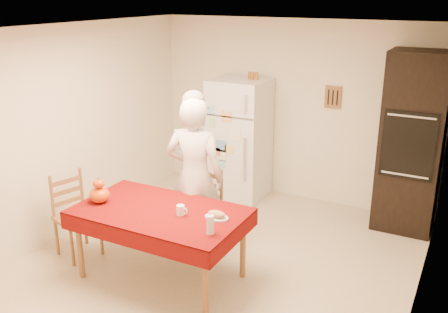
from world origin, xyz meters
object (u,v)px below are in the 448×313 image
Objects in this scene: refrigerator at (239,139)px; chair_left at (74,211)px; chair_far at (204,204)px; dining_table at (160,216)px; bread_plate at (217,218)px; coffee_mug at (181,210)px; oven_cabinet at (412,143)px; pumpkin_lower at (100,195)px; seated_woman at (195,177)px; wine_glass at (210,225)px.

refrigerator reaches higher than chair_left.
dining_table is at bearing -73.76° from chair_far.
chair_far is at bearing 127.66° from bread_plate.
coffee_mug is at bearing -72.09° from chair_left.
chair_far reaches higher than coffee_mug.
chair_left reaches higher than coffee_mug.
oven_cabinet reaches higher than pumpkin_lower.
chair_left is at bearing -142.73° from oven_cabinet.
pumpkin_lower reaches higher than coffee_mug.
oven_cabinet is 3.69m from pumpkin_lower.
chair_left is at bearing -110.70° from refrigerator.
seated_woman reaches higher than refrigerator.
dining_table is at bearing 10.65° from pumpkin_lower.
chair_left is at bearing 19.57° from seated_woman.
bread_plate reaches higher than dining_table.
oven_cabinet is at bearing 56.98° from chair_far.
dining_table is 1.79× the size of chair_far.
dining_table is 0.74m from wine_glass.
oven_cabinet reaches higher than wine_glass.
seated_woman is at bearing 135.87° from bread_plate.
bread_plate is at bearing 9.70° from pumpkin_lower.
bread_plate is at bearing 126.04° from seated_woman.
chair_far reaches higher than pumpkin_lower.
pumpkin_lower is at bearing 38.37° from seated_woman.
chair_far is 0.96m from bread_plate.
seated_woman is 1.08m from wine_glass.
seated_woman is (-0.01, -0.18, 0.39)m from chair_far.
coffee_mug is at bearing -56.89° from chair_far.
dining_table is 0.61m from bread_plate.
oven_cabinet is at bearing 53.43° from coffee_mug.
chair_far is 9.50× the size of coffee_mug.
pumpkin_lower is 1.28m from bread_plate.
seated_woman is 0.81m from bread_plate.
oven_cabinet is 2.32× the size of chair_far.
dining_table is at bearing -179.32° from coffee_mug.
chair_far is at bearing 122.72° from wine_glass.
dining_table is 9.66× the size of wine_glass.
refrigerator is at bearing 96.31° from dining_table.
coffee_mug is (1.40, 0.02, 0.30)m from chair_left.
dining_table is 0.94× the size of seated_woman.
wine_glass reaches higher than pumpkin_lower.
pumpkin_lower is (-0.66, -0.12, 0.15)m from dining_table.
wine_glass is (0.66, -1.03, 0.34)m from chair_far.
dining_table is 0.69m from pumpkin_lower.
oven_cabinet is at bearing 1.18° from refrigerator.
pumpkin_lower is (-2.68, -2.52, -0.26)m from oven_cabinet.
seated_woman is (-1.99, -1.75, -0.20)m from oven_cabinet.
chair_far is (-1.99, -1.57, -0.59)m from oven_cabinet.
seated_woman is (0.29, -1.70, 0.05)m from refrigerator.
seated_woman reaches higher than coffee_mug.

